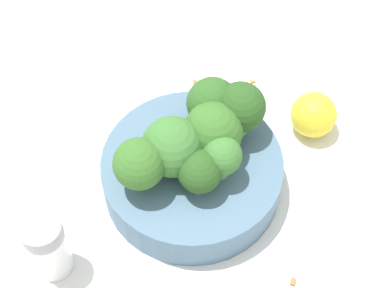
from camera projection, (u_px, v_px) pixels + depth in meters
The scene contains 14 objects.
ground_plane at pixel (192, 186), 0.66m from camera, with size 3.00×3.00×0.00m, color white.
bowl at pixel (192, 174), 0.64m from camera, with size 0.18×0.18×0.04m, color slate.
broccoli_floret_0 at pixel (200, 172), 0.58m from camera, with size 0.04×0.04×0.05m.
broccoli_floret_1 at pixel (213, 132), 0.60m from camera, with size 0.06×0.06×0.06m.
broccoli_floret_2 at pixel (240, 108), 0.62m from camera, with size 0.05×0.05×0.06m.
broccoli_floret_3 at pixel (212, 103), 0.62m from camera, with size 0.05×0.05×0.06m.
broccoli_floret_4 at pixel (172, 147), 0.59m from camera, with size 0.06×0.06×0.06m.
broccoli_floret_5 at pixel (222, 157), 0.59m from camera, with size 0.04×0.04×0.05m.
broccoli_floret_6 at pixel (139, 164), 0.58m from camera, with size 0.05×0.05×0.06m.
pepper_shaker at pixel (48, 246), 0.57m from camera, with size 0.04×0.04×0.08m.
lemon_wedge at pixel (314, 115), 0.68m from camera, with size 0.05×0.05×0.05m, color yellow.
almond_crumb_0 at pixel (293, 281), 0.59m from camera, with size 0.01×0.00×0.01m, color olive.
almond_crumb_1 at pixel (195, 81), 0.73m from camera, with size 0.01×0.00×0.01m, color olive.
almond_crumb_2 at pixel (253, 81), 0.73m from camera, with size 0.01×0.00×0.01m, color #AD7F4C.
Camera 1 is at (-0.06, 0.34, 0.56)m, focal length 60.00 mm.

